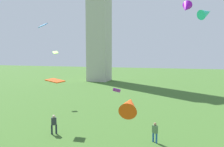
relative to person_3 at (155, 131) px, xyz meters
The scene contains 9 objects.
person_3 is the anchor object (origin of this frame).
person_4 8.73m from the person_3, behind, with size 0.51×0.45×1.72m.
kite_flying_0 15.09m from the person_3, 77.49° to the left, with size 1.45×2.08×1.79m.
kite_flying_1 6.09m from the person_3, 99.48° to the right, with size 1.19×1.76×1.39m.
kite_flying_4 19.23m from the person_3, 147.76° to the left, with size 1.13×1.06×0.51m.
kite_flying_5 8.72m from the person_3, 145.38° to the right, with size 1.31×1.04×0.23m.
kite_flying_6 15.87m from the person_3, 165.97° to the left, with size 1.25×1.35×0.71m.
kite_flying_8 13.16m from the person_3, 60.84° to the left, with size 1.92×1.95×1.46m.
kite_flying_9 5.02m from the person_3, 132.79° to the right, with size 0.76×0.82×0.46m.
Camera 1 is at (4.71, 2.22, 6.94)m, focal length 34.41 mm.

